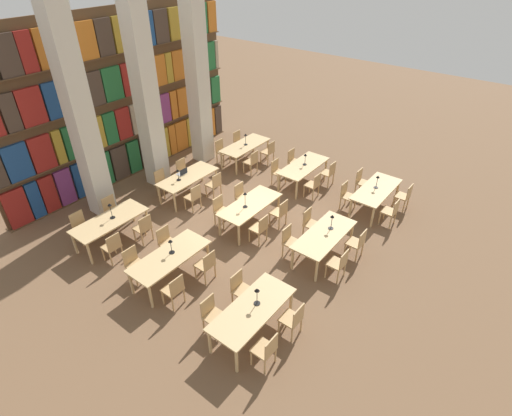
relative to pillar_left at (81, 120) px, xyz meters
name	(u,v)px	position (x,y,z in m)	size (l,w,h in m)	color
ground_plane	(249,223)	(2.27, -4.09, -3.00)	(40.00, 40.00, 0.00)	brown
bookshelf_bank	(124,102)	(2.27, 1.24, -0.39)	(9.31, 0.35, 5.50)	brown
pillar_left	(81,120)	(0.00, 0.00, 0.00)	(0.60, 0.60, 6.00)	silver
pillar_center	(146,98)	(2.27, 0.00, 0.00)	(0.60, 0.60, 6.00)	silver
pillar_right	(198,81)	(4.53, 0.00, 0.00)	(0.60, 0.60, 6.00)	silver
reading_table_0	(252,311)	(-0.81, -6.65, -2.34)	(2.06, 0.87, 0.74)	tan
chair_0	(266,350)	(-1.29, -7.37, -2.52)	(0.42, 0.40, 0.89)	tan
chair_1	(212,314)	(-1.29, -5.92, -2.52)	(0.42, 0.40, 0.89)	tan
chair_2	(293,319)	(-0.33, -7.37, -2.52)	(0.42, 0.40, 0.89)	tan
chair_3	(241,288)	(-0.33, -5.92, -2.52)	(0.42, 0.40, 0.89)	tan
desk_lamp_0	(257,294)	(-0.65, -6.64, -1.96)	(0.14, 0.14, 0.45)	black
reading_table_1	(324,236)	(2.33, -6.57, -2.34)	(2.06, 0.87, 0.74)	tan
chair_4	(339,263)	(1.81, -7.29, -2.52)	(0.42, 0.40, 0.89)	tan
chair_5	(290,241)	(1.81, -5.85, -2.52)	(0.42, 0.40, 0.89)	tan
chair_6	(357,243)	(2.83, -7.29, -2.52)	(0.42, 0.40, 0.89)	tan
chair_7	(310,223)	(2.83, -5.85, -2.52)	(0.42, 0.40, 0.89)	tan
desk_lamp_1	(332,220)	(2.64, -6.59, -1.97)	(0.14, 0.14, 0.44)	black
reading_table_2	(376,191)	(5.31, -6.71, -2.34)	(2.06, 0.87, 0.74)	tan
chair_8	(391,211)	(4.80, -7.43, -2.52)	(0.42, 0.40, 0.89)	tan
chair_9	(347,195)	(4.80, -5.98, -2.52)	(0.42, 0.40, 0.89)	tan
chair_10	(404,196)	(5.86, -7.43, -2.52)	(0.42, 0.40, 0.89)	tan
chair_11	(362,181)	(5.86, -5.98, -2.52)	(0.42, 0.40, 0.89)	tan
desk_lamp_2	(377,180)	(5.34, -6.66, -1.97)	(0.14, 0.14, 0.43)	black
reading_table_3	(170,258)	(-0.74, -4.02, -2.34)	(2.06, 0.87, 0.74)	tan
chair_12	(174,289)	(-1.29, -4.74, -2.52)	(0.42, 0.40, 0.89)	tan
chair_13	(134,263)	(-1.29, -3.30, -2.52)	(0.42, 0.40, 0.89)	tan
chair_14	(206,264)	(-0.23, -4.74, -2.52)	(0.42, 0.40, 0.89)	tan
chair_15	(167,242)	(-0.23, -3.30, -2.52)	(0.42, 0.40, 0.89)	tan
desk_lamp_3	(171,244)	(-0.63, -3.98, -1.99)	(0.14, 0.14, 0.41)	black
reading_table_4	(250,206)	(2.24, -4.15, -2.34)	(2.06, 0.87, 0.74)	tan
chair_16	(260,228)	(1.77, -4.87, -2.52)	(0.42, 0.40, 0.89)	tan
chair_17	(221,210)	(1.77, -3.43, -2.52)	(0.42, 0.40, 0.89)	tan
chair_18	(280,212)	(2.74, -4.87, -2.52)	(0.42, 0.40, 0.89)	tan
chair_19	(242,196)	(2.74, -3.43, -2.52)	(0.42, 0.40, 0.89)	tan
desk_lamp_4	(245,197)	(2.03, -4.14, -1.92)	(0.14, 0.14, 0.50)	black
reading_table_5	(304,167)	(5.22, -4.11, -2.34)	(2.06, 0.87, 0.74)	tan
chair_20	(314,184)	(4.71, -4.83, -2.52)	(0.42, 0.40, 0.89)	tan
chair_21	(277,171)	(4.71, -3.39, -2.52)	(0.42, 0.40, 0.89)	tan
chair_22	(329,173)	(5.72, -4.83, -2.52)	(0.42, 0.40, 0.89)	tan
chair_23	(294,161)	(5.72, -3.39, -2.52)	(0.42, 0.40, 0.89)	tan
desk_lamp_5	(305,157)	(5.28, -4.11, -1.98)	(0.14, 0.14, 0.41)	black
reading_table_6	(110,222)	(-0.74, -1.59, -2.34)	(2.06, 0.87, 0.74)	tan
chair_24	(112,246)	(-1.23, -2.31, -2.52)	(0.42, 0.40, 0.89)	tan
chair_25	(81,226)	(-1.23, -0.87, -2.52)	(0.42, 0.40, 0.89)	tan
chair_26	(144,228)	(-0.20, -2.31, -2.52)	(0.42, 0.40, 0.89)	tan
chair_27	(112,210)	(-0.20, -0.87, -2.52)	(0.42, 0.40, 0.89)	tan
desk_lamp_6	(110,208)	(-0.63, -1.58, -1.94)	(0.14, 0.14, 0.48)	black
reading_table_7	(188,178)	(2.28, -1.53, -2.34)	(2.06, 0.87, 0.74)	tan
chair_28	(194,196)	(1.79, -2.25, -2.52)	(0.42, 0.40, 0.89)	tan
chair_29	(163,182)	(1.79, -0.81, -2.52)	(0.42, 0.40, 0.89)	tan
chair_30	(214,184)	(2.75, -2.25, -2.52)	(0.42, 0.40, 0.89)	tan
chair_31	(184,171)	(2.75, -0.81, -2.52)	(0.42, 0.40, 0.89)	tan
desk_lamp_7	(178,173)	(1.92, -1.50, -2.00)	(0.14, 0.14, 0.39)	black
laptop	(182,173)	(2.27, -1.29, -2.22)	(0.32, 0.22, 0.21)	silver
reading_table_8	(245,147)	(5.25, -1.51, -2.34)	(2.06, 0.87, 0.74)	tan
chair_32	(252,161)	(4.74, -2.23, -2.52)	(0.42, 0.40, 0.89)	tan
chair_33	(222,151)	(4.74, -0.79, -2.52)	(0.42, 0.40, 0.89)	tan
chair_34	(269,151)	(5.76, -2.23, -2.52)	(0.42, 0.40, 0.89)	tan
chair_35	(239,141)	(5.76, -0.79, -2.52)	(0.42, 0.40, 0.89)	tan
desk_lamp_8	(246,137)	(5.27, -1.53, -1.96)	(0.14, 0.14, 0.44)	black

